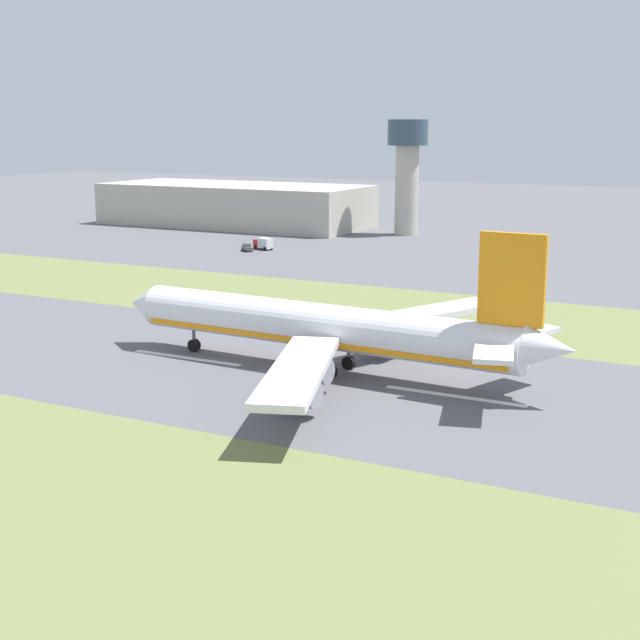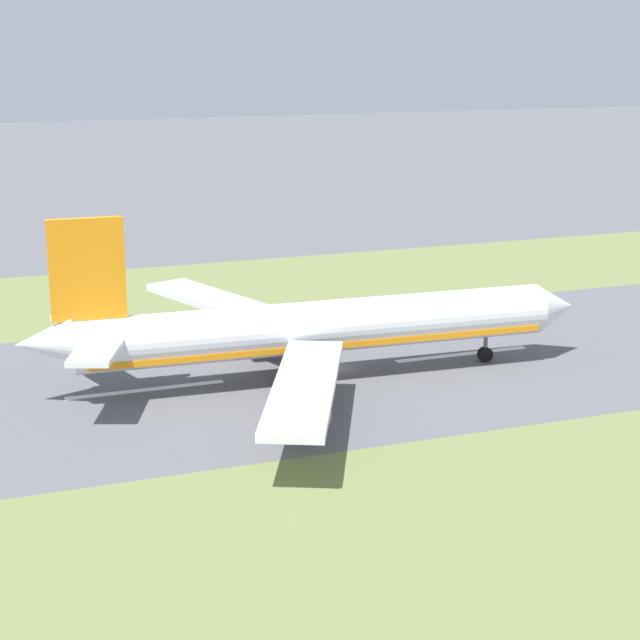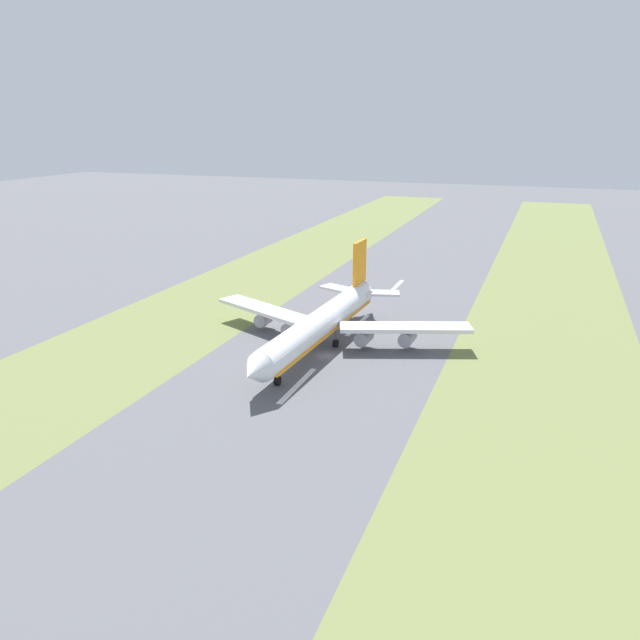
{
  "view_description": "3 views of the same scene",
  "coord_description": "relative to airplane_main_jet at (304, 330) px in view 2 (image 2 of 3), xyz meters",
  "views": [
    {
      "loc": [
        -100.29,
        -56.36,
        32.38
      ],
      "look_at": [
        2.74,
        -3.13,
        7.0
      ],
      "focal_mm": 50.0,
      "sensor_mm": 36.0,
      "label": 1
    },
    {
      "loc": [
        114.19,
        -44.44,
        38.74
      ],
      "look_at": [
        2.74,
        -3.13,
        7.0
      ],
      "focal_mm": 60.0,
      "sensor_mm": 36.0,
      "label": 2
    },
    {
      "loc": [
        -42.7,
        119.78,
        48.99
      ],
      "look_at": [
        2.74,
        -3.13,
        7.0
      ],
      "focal_mm": 35.0,
      "sensor_mm": 36.0,
      "label": 3
    }
  ],
  "objects": [
    {
      "name": "centreline_dash_far",
      "position": [
        -2.65,
        21.9,
        -6.01
      ],
      "size": [
        1.2,
        18.0,
        0.01
      ],
      "primitive_type": "cube",
      "color": "silver",
      "rests_on": "ground"
    },
    {
      "name": "ground_plane",
      "position": [
        -2.65,
        5.04,
        -6.02
      ],
      "size": [
        800.0,
        800.0,
        0.0
      ],
      "primitive_type": "plane",
      "color": "#56565B"
    },
    {
      "name": "grass_median_east",
      "position": [
        42.35,
        5.04,
        -6.02
      ],
      "size": [
        40.0,
        600.0,
        0.01
      ],
      "primitive_type": "cube",
      "color": "olive",
      "rests_on": "ground"
    },
    {
      "name": "grass_median_west",
      "position": [
        -47.65,
        5.04,
        -6.02
      ],
      "size": [
        40.0,
        600.0,
        0.01
      ],
      "primitive_type": "cube",
      "color": "olive",
      "rests_on": "ground"
    },
    {
      "name": "airplane_main_jet",
      "position": [
        0.0,
        0.0,
        0.0
      ],
      "size": [
        64.07,
        67.18,
        20.2
      ],
      "color": "white",
      "rests_on": "ground"
    },
    {
      "name": "centreline_dash_mid",
      "position": [
        -2.65,
        -18.1,
        -6.01
      ],
      "size": [
        1.2,
        18.0,
        0.01
      ],
      "primitive_type": "cube",
      "color": "silver",
      "rests_on": "ground"
    }
  ]
}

